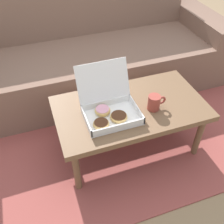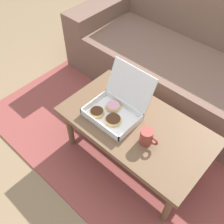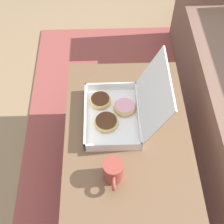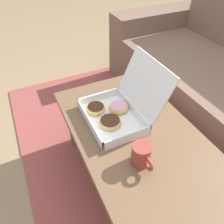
{
  "view_description": "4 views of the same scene",
  "coord_description": "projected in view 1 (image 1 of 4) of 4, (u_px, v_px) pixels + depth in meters",
  "views": [
    {
      "loc": [
        -0.54,
        -1.23,
        1.54
      ],
      "look_at": [
        -0.15,
        -0.12,
        0.46
      ],
      "focal_mm": 42.0,
      "sensor_mm": 36.0,
      "label": 1
    },
    {
      "loc": [
        0.6,
        -0.93,
        1.71
      ],
      "look_at": [
        -0.15,
        -0.12,
        0.46
      ],
      "focal_mm": 42.0,
      "sensor_mm": 36.0,
      "label": 2
    },
    {
      "loc": [
        0.64,
        -0.14,
        1.57
      ],
      "look_at": [
        -0.15,
        -0.12,
        0.46
      ],
      "focal_mm": 50.0,
      "sensor_mm": 36.0,
      "label": 3
    },
    {
      "loc": [
        0.57,
        -0.46,
        1.17
      ],
      "look_at": [
        -0.15,
        -0.12,
        0.46
      ],
      "focal_mm": 35.0,
      "sensor_mm": 36.0,
      "label": 4
    }
  ],
  "objects": [
    {
      "name": "ground_plane",
      "position": [
        125.0,
        142.0,
        2.03
      ],
      "size": [
        12.0,
        12.0,
        0.0
      ],
      "primitive_type": "plane",
      "color": "#937756"
    },
    {
      "name": "area_rug",
      "position": [
        113.0,
        116.0,
        2.23
      ],
      "size": [
        2.52,
        1.83,
        0.01
      ],
      "primitive_type": "cube",
      "color": "#994742",
      "rests_on": "ground_plane"
    },
    {
      "name": "couch",
      "position": [
        93.0,
        56.0,
        2.4
      ],
      "size": [
        2.4,
        0.86,
        0.87
      ],
      "color": "#7A5B4C",
      "rests_on": "ground_plane"
    },
    {
      "name": "coffee_table",
      "position": [
        130.0,
        111.0,
        1.74
      ],
      "size": [
        0.99,
        0.55,
        0.41
      ],
      "color": "brown",
      "rests_on": "ground_plane"
    },
    {
      "name": "pastry_box",
      "position": [
        108.0,
        109.0,
        1.62
      ],
      "size": [
        0.34,
        0.35,
        0.28
      ],
      "color": "white",
      "rests_on": "coffee_table"
    },
    {
      "name": "coffee_mug",
      "position": [
        154.0,
        102.0,
        1.66
      ],
      "size": [
        0.12,
        0.08,
        0.1
      ],
      "color": "#993D33",
      "rests_on": "coffee_table"
    }
  ]
}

